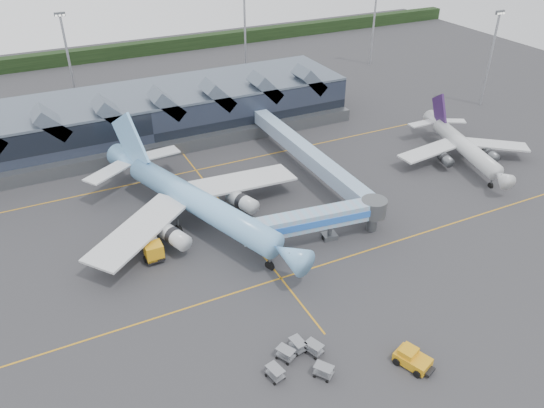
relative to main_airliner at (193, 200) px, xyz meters
name	(u,v)px	position (x,y,z in m)	size (l,w,h in m)	color
ground	(257,248)	(6.10, -10.74, -4.36)	(260.00, 260.00, 0.00)	#2D2D2F
taxi_stripes	(232,216)	(6.10, -0.74, -4.36)	(120.00, 60.00, 0.01)	#C68517
tree_line_far	(108,53)	(6.10, 99.26, -2.36)	(260.00, 4.00, 4.00)	black
terminal	(141,116)	(1.03, 36.61, 0.52)	(90.00, 22.25, 12.52)	black
light_masts	(227,48)	(27.10, 52.06, 8.13)	(132.40, 42.56, 22.45)	gray
main_airliner	(193,200)	(0.00, 0.00, 0.00)	(38.06, 44.78, 14.84)	#76BBEF
regional_jet	(463,145)	(54.72, -1.85, -1.10)	(26.68, 29.68, 10.30)	silver
jet_bridge	(325,218)	(16.28, -13.33, -0.41)	(23.50, 6.08, 5.61)	#7EB0D3
fuel_truck	(147,237)	(-8.69, -3.33, -2.44)	(3.03, 10.25, 3.43)	black
pushback_tug	(412,359)	(12.62, -39.15, -3.47)	(3.95, 4.91, 1.98)	orange
baggage_carts	(299,357)	(1.10, -33.21, -3.53)	(7.62, 7.06, 1.48)	gray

